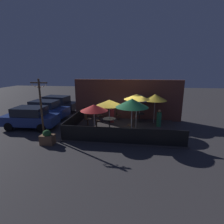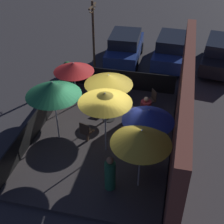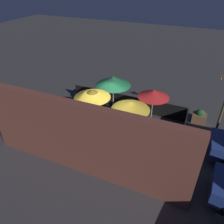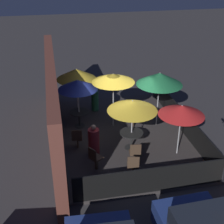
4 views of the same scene
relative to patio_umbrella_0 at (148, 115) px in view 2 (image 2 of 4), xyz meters
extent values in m
plane|color=#383538|center=(-1.05, -1.79, -2.13)|extent=(60.00, 60.00, 0.00)
cube|color=#383333|center=(-1.05, -1.79, -2.07)|extent=(7.54, 5.25, 0.12)
cube|color=brown|center=(-1.05, 1.06, -0.40)|extent=(9.14, 0.36, 3.46)
cube|color=black|center=(-1.05, -4.37, -1.54)|extent=(7.34, 0.05, 0.95)
cube|color=black|center=(-4.78, -1.79, -1.54)|extent=(0.05, 5.05, 0.95)
cylinder|color=#B2B2B7|center=(0.00, 0.00, -0.90)|extent=(0.05, 0.05, 2.23)
cone|color=#283893|center=(0.00, 0.00, 0.00)|extent=(1.71, 1.71, 0.42)
cylinder|color=#B2B2B7|center=(-2.17, -1.83, -0.96)|extent=(0.05, 0.05, 2.10)
cone|color=gold|center=(-2.17, -1.83, -0.11)|extent=(1.91, 1.91, 0.41)
cylinder|color=#B2B2B7|center=(1.17, -0.06, -0.86)|extent=(0.05, 0.05, 2.31)
cone|color=gold|center=(1.17, -0.06, 0.06)|extent=(1.83, 1.83, 0.49)
cylinder|color=#B2B2B7|center=(-0.54, -3.44, -0.77)|extent=(0.05, 0.05, 2.49)
cone|color=#1E6B3D|center=(-0.54, -3.44, 0.22)|extent=(1.99, 1.99, 0.52)
cylinder|color=#B2B2B7|center=(-0.26, -1.49, -0.77)|extent=(0.05, 0.05, 2.49)
cone|color=gold|center=(-0.26, -1.49, 0.29)|extent=(1.83, 1.83, 0.37)
cylinder|color=#B2B2B7|center=(-2.88, -3.50, -0.97)|extent=(0.05, 0.05, 2.09)
cone|color=red|center=(-2.88, -3.50, -0.12)|extent=(1.71, 1.71, 0.39)
cylinder|color=black|center=(0.00, 0.00, -2.00)|extent=(0.47, 0.47, 0.02)
cylinder|color=black|center=(0.00, 0.00, -1.67)|extent=(0.08, 0.08, 0.69)
cylinder|color=black|center=(0.00, 0.00, -1.31)|extent=(0.85, 0.85, 0.04)
cylinder|color=black|center=(-2.17, -1.83, -2.00)|extent=(0.51, 0.51, 0.02)
cylinder|color=black|center=(-2.17, -1.83, -1.67)|extent=(0.08, 0.08, 0.69)
cylinder|color=black|center=(-2.17, -1.83, -1.30)|extent=(0.93, 0.93, 0.04)
cube|color=#4C3828|center=(-1.71, 0.27, -1.80)|extent=(0.09, 0.09, 0.43)
cube|color=#4C3828|center=(-1.71, 0.27, -1.57)|extent=(0.46, 0.46, 0.04)
cube|color=#4C3828|center=(-1.89, 0.29, -1.33)|extent=(0.09, 0.40, 0.44)
cube|color=#4C3828|center=(-3.23, -0.26, -1.78)|extent=(0.11, 0.11, 0.47)
cube|color=#4C3828|center=(-3.23, -0.26, -1.53)|extent=(0.56, 0.56, 0.04)
cube|color=#4C3828|center=(-3.33, -0.11, -1.29)|extent=(0.35, 0.25, 0.44)
cube|color=#4C3828|center=(-3.16, -1.70, -1.79)|extent=(0.09, 0.09, 0.45)
cube|color=#4C3828|center=(-3.16, -1.70, -1.55)|extent=(0.45, 0.45, 0.04)
cube|color=#4C3828|center=(-3.34, -1.68, -1.31)|extent=(0.08, 0.40, 0.44)
cube|color=#4C3828|center=(-3.90, -1.44, -1.78)|extent=(0.10, 0.10, 0.47)
cube|color=#4C3828|center=(-3.90, -1.44, -1.52)|extent=(0.48, 0.48, 0.04)
cube|color=#4C3828|center=(-4.08, -1.40, -1.28)|extent=(0.12, 0.40, 0.44)
cube|color=#4C3828|center=(-0.62, -2.31, -1.79)|extent=(0.10, 0.10, 0.44)
cube|color=#4C3828|center=(-0.62, -2.31, -1.55)|extent=(0.50, 0.50, 0.04)
cube|color=#4C3828|center=(-0.44, -2.36, -1.31)|extent=(0.15, 0.39, 0.44)
cylinder|color=#236642|center=(1.44, -0.93, -1.48)|extent=(0.36, 0.36, 1.08)
sphere|color=#9E704C|center=(1.44, -0.93, -0.83)|extent=(0.22, 0.22, 0.22)
cylinder|color=maroon|center=(-2.24, -0.32, -1.48)|extent=(0.53, 0.53, 1.07)
sphere|color=tan|center=(-2.24, -0.32, -0.85)|extent=(0.20, 0.20, 0.20)
cube|color=brown|center=(-5.42, -4.82, -1.85)|extent=(0.78, 0.55, 0.57)
ellipsoid|color=#235128|center=(-5.42, -4.82, -1.47)|extent=(0.51, 0.41, 0.46)
cylinder|color=brown|center=(-6.32, -3.62, -0.25)|extent=(0.12, 0.12, 3.76)
cube|color=brown|center=(-6.32, -3.62, 1.38)|extent=(1.10, 0.08, 0.08)
sphere|color=#F4B260|center=(-6.78, -3.62, 1.23)|extent=(0.07, 0.07, 0.07)
sphere|color=#F4B260|center=(-6.60, -3.62, 1.15)|extent=(0.07, 0.07, 0.07)
sphere|color=#F4B260|center=(-6.41, -3.62, 1.10)|extent=(0.07, 0.07, 0.07)
sphere|color=#F4B260|center=(-6.23, -3.62, 1.10)|extent=(0.07, 0.07, 0.07)
sphere|color=#F4B260|center=(-6.05, -3.62, 1.15)|extent=(0.07, 0.07, 0.07)
sphere|color=#F4B260|center=(-5.86, -3.62, 1.23)|extent=(0.07, 0.07, 0.07)
cube|color=navy|center=(-8.03, -2.30, -1.46)|extent=(3.99, 1.84, 0.70)
cube|color=#1E232D|center=(-8.03, -2.30, -0.81)|extent=(2.22, 1.64, 0.60)
cylinder|color=black|center=(-6.84, -1.45, -1.81)|extent=(0.65, 0.20, 0.64)
cylinder|color=black|center=(-6.79, -3.07, -1.81)|extent=(0.65, 0.20, 0.64)
cylinder|color=black|center=(-9.28, -1.54, -1.81)|extent=(0.65, 0.20, 0.64)
cylinder|color=black|center=(-9.22, -3.15, -1.81)|extent=(0.65, 0.20, 0.64)
cube|color=navy|center=(-8.28, 0.30, -1.46)|extent=(4.14, 1.92, 0.70)
cube|color=#1E232D|center=(-8.28, 0.30, -0.81)|extent=(2.31, 1.68, 0.60)
cylinder|color=black|center=(-6.98, 1.04, -1.81)|extent=(0.65, 0.21, 0.64)
cylinder|color=black|center=(-7.07, -0.58, -1.81)|extent=(0.65, 0.21, 0.64)
cylinder|color=black|center=(-9.49, 1.17, -1.81)|extent=(0.65, 0.21, 0.64)
cylinder|color=black|center=(-9.58, -0.44, -1.81)|extent=(0.65, 0.21, 0.64)
cube|color=black|center=(-8.37, 2.90, -1.46)|extent=(4.49, 2.28, 0.70)
cube|color=#1E232D|center=(-8.37, 2.90, -0.81)|extent=(2.56, 1.88, 0.60)
cylinder|color=black|center=(-7.16, 1.91, -1.81)|extent=(0.66, 0.27, 0.64)
cylinder|color=black|center=(-9.80, 2.28, -1.81)|extent=(0.66, 0.27, 0.64)
camera|label=1|loc=(-0.35, -13.82, 2.25)|focal=28.00mm
camera|label=2|loc=(8.11, 0.67, 5.84)|focal=50.00mm
camera|label=3|loc=(-4.98, 6.85, 5.37)|focal=35.00mm
camera|label=4|loc=(-12.28, 1.00, 5.05)|focal=50.00mm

